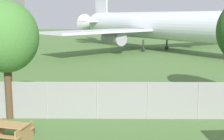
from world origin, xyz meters
The scene contains 4 objects.
perimeter_fence centered at (0.00, 10.53, 0.96)m, with size 56.07×0.07×1.92m.
airplane centered at (7.67, 41.11, 3.72)m, with size 31.11×37.50×11.81m.
picnic_bench_near_cabin centered at (-3.50, 7.57, 0.47)m, with size 1.90×1.74×0.76m.
tree_left_of_cabin centered at (-4.47, 10.58, 4.13)m, with size 3.22×3.22×5.93m.
Camera 1 is at (0.92, -4.67, 5.16)m, focal length 50.00 mm.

